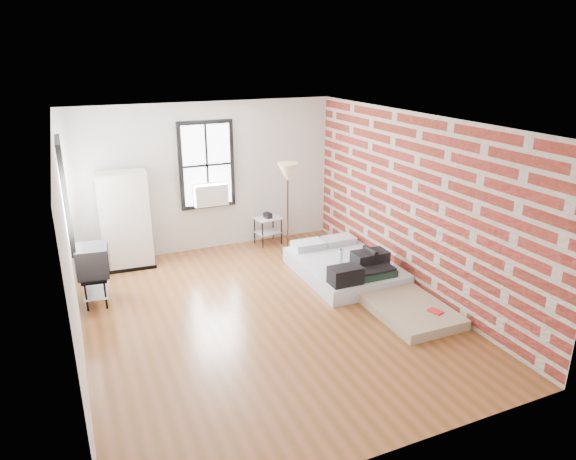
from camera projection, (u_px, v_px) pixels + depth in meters
name	position (u px, v px, depth m)	size (l,w,h in m)	color
ground	(266.00, 315.00, 7.52)	(6.00, 6.00, 0.00)	brown
room_shell	(270.00, 193.00, 7.34)	(5.02, 6.02, 2.80)	silver
mattress_main	(345.00, 266.00, 8.78)	(1.49, 2.01, 0.64)	silver
mattress_bare	(393.00, 296.00, 7.84)	(1.02, 1.91, 0.41)	tan
wardrobe	(125.00, 221.00, 8.92)	(0.90, 0.55, 1.73)	black
side_table	(268.00, 223.00, 10.14)	(0.54, 0.45, 0.64)	black
floor_lamp	(288.00, 177.00, 9.28)	(0.37, 0.37, 1.75)	#321D10
tv_stand	(93.00, 263.00, 7.70)	(0.51, 0.68, 0.91)	black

